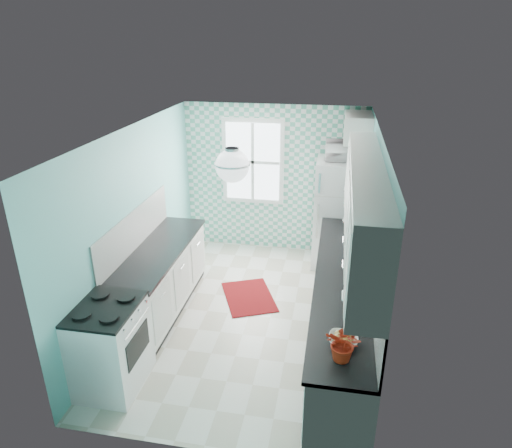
% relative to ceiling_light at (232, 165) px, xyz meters
% --- Properties ---
extents(floor, '(3.00, 4.40, 0.02)m').
position_rel_ceiling_light_xyz_m(floor, '(0.00, 0.80, -2.33)').
color(floor, white).
rests_on(floor, ground).
extents(ceiling, '(3.00, 4.40, 0.02)m').
position_rel_ceiling_light_xyz_m(ceiling, '(0.00, 0.80, 0.19)').
color(ceiling, white).
rests_on(ceiling, wall_back).
extents(wall_back, '(3.00, 0.02, 2.50)m').
position_rel_ceiling_light_xyz_m(wall_back, '(0.00, 3.01, -1.07)').
color(wall_back, '#6EC7C3').
rests_on(wall_back, floor).
extents(wall_front, '(3.00, 0.02, 2.50)m').
position_rel_ceiling_light_xyz_m(wall_front, '(0.00, -1.41, -1.07)').
color(wall_front, '#6EC7C3').
rests_on(wall_front, floor).
extents(wall_left, '(0.02, 4.40, 2.50)m').
position_rel_ceiling_light_xyz_m(wall_left, '(-1.51, 0.80, -1.07)').
color(wall_left, '#6EC7C3').
rests_on(wall_left, floor).
extents(wall_right, '(0.02, 4.40, 2.50)m').
position_rel_ceiling_light_xyz_m(wall_right, '(1.51, 0.80, -1.07)').
color(wall_right, '#6EC7C3').
rests_on(wall_right, floor).
extents(accent_wall, '(3.00, 0.01, 2.50)m').
position_rel_ceiling_light_xyz_m(accent_wall, '(0.00, 2.99, -1.07)').
color(accent_wall, '#56B196').
rests_on(accent_wall, wall_back).
extents(window, '(1.04, 0.05, 1.44)m').
position_rel_ceiling_light_xyz_m(window, '(-0.35, 2.96, -0.77)').
color(window, white).
rests_on(window, wall_back).
extents(backsplash_right, '(0.02, 3.60, 0.51)m').
position_rel_ceiling_light_xyz_m(backsplash_right, '(1.49, 0.40, -1.13)').
color(backsplash_right, white).
rests_on(backsplash_right, wall_right).
extents(backsplash_left, '(0.02, 2.15, 0.51)m').
position_rel_ceiling_light_xyz_m(backsplash_left, '(-1.49, 0.73, -1.13)').
color(backsplash_left, white).
rests_on(backsplash_left, wall_left).
extents(upper_cabinets_right, '(0.33, 3.20, 0.90)m').
position_rel_ceiling_light_xyz_m(upper_cabinets_right, '(1.33, 0.20, -0.42)').
color(upper_cabinets_right, white).
rests_on(upper_cabinets_right, wall_right).
extents(upper_cabinet_fridge, '(0.40, 0.74, 0.40)m').
position_rel_ceiling_light_xyz_m(upper_cabinet_fridge, '(1.30, 2.63, -0.07)').
color(upper_cabinet_fridge, white).
rests_on(upper_cabinet_fridge, wall_right).
extents(ceiling_light, '(0.34, 0.34, 0.35)m').
position_rel_ceiling_light_xyz_m(ceiling_light, '(0.00, 0.00, 0.00)').
color(ceiling_light, silver).
rests_on(ceiling_light, ceiling).
extents(base_cabinets_right, '(0.60, 3.60, 0.90)m').
position_rel_ceiling_light_xyz_m(base_cabinets_right, '(1.20, 0.40, -1.87)').
color(base_cabinets_right, white).
rests_on(base_cabinets_right, floor).
extents(countertop_right, '(0.63, 3.60, 0.04)m').
position_rel_ceiling_light_xyz_m(countertop_right, '(1.19, 0.40, -1.40)').
color(countertop_right, black).
rests_on(countertop_right, base_cabinets_right).
extents(base_cabinets_left, '(0.60, 2.15, 0.90)m').
position_rel_ceiling_light_xyz_m(base_cabinets_left, '(-1.20, 0.73, -1.87)').
color(base_cabinets_left, white).
rests_on(base_cabinets_left, floor).
extents(countertop_left, '(0.63, 2.15, 0.04)m').
position_rel_ceiling_light_xyz_m(countertop_left, '(-1.19, 0.73, -1.40)').
color(countertop_left, black).
rests_on(countertop_left, base_cabinets_left).
extents(fridge, '(0.76, 0.76, 1.75)m').
position_rel_ceiling_light_xyz_m(fridge, '(1.11, 2.57, -1.45)').
color(fridge, white).
rests_on(fridge, floor).
extents(stove, '(0.64, 0.79, 0.96)m').
position_rel_ceiling_light_xyz_m(stove, '(-1.20, -0.71, -1.82)').
color(stove, white).
rests_on(stove, floor).
extents(sink, '(0.52, 0.44, 0.53)m').
position_rel_ceiling_light_xyz_m(sink, '(1.20, 1.36, -1.39)').
color(sink, silver).
rests_on(sink, countertop_right).
extents(rug, '(0.98, 1.12, 0.02)m').
position_rel_ceiling_light_xyz_m(rug, '(-0.09, 1.25, -2.32)').
color(rug, maroon).
rests_on(rug, floor).
extents(dish_towel, '(0.05, 0.26, 0.39)m').
position_rel_ceiling_light_xyz_m(dish_towel, '(0.89, 1.23, -1.84)').
color(dish_towel, '#4EB1A8').
rests_on(dish_towel, base_cabinets_right).
extents(fruit_bowl, '(0.28, 0.28, 0.07)m').
position_rel_ceiling_light_xyz_m(fruit_bowl, '(1.20, -0.82, -1.35)').
color(fruit_bowl, white).
rests_on(fruit_bowl, countertop_right).
extents(potted_plant, '(0.37, 0.34, 0.34)m').
position_rel_ceiling_light_xyz_m(potted_plant, '(1.20, -1.06, -1.21)').
color(potted_plant, red).
rests_on(potted_plant, countertop_right).
extents(soap_bottle, '(0.08, 0.08, 0.18)m').
position_rel_ceiling_light_xyz_m(soap_bottle, '(1.25, 1.49, -1.29)').
color(soap_bottle, '#95BCC8').
rests_on(soap_bottle, countertop_right).
extents(microwave, '(0.55, 0.39, 0.29)m').
position_rel_ceiling_light_xyz_m(microwave, '(1.11, 2.57, -0.43)').
color(microwave, silver).
rests_on(microwave, fridge).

